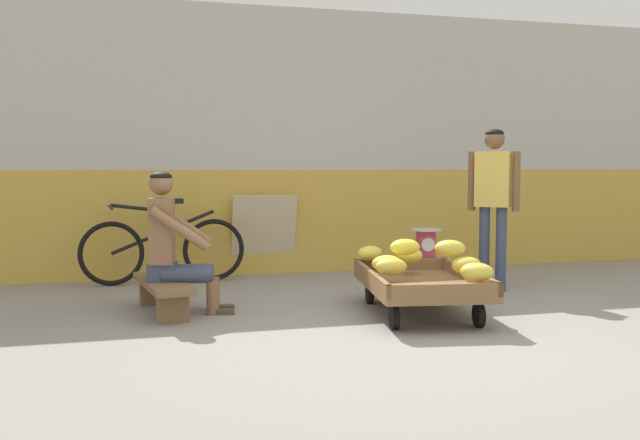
% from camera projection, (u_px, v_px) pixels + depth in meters
% --- Properties ---
extents(ground_plane, '(80.00, 80.00, 0.00)m').
position_uv_depth(ground_plane, '(416.00, 340.00, 4.92)').
color(ground_plane, gray).
extents(back_wall, '(16.00, 0.30, 2.90)m').
position_uv_depth(back_wall, '(297.00, 142.00, 8.08)').
color(back_wall, gold).
rests_on(back_wall, ground).
extents(banana_cart, '(1.06, 1.56, 0.36)m').
position_uv_depth(banana_cart, '(420.00, 285.00, 5.77)').
color(banana_cart, brown).
rests_on(banana_cart, ground).
extents(banana_pile, '(0.84, 1.54, 0.25)m').
position_uv_depth(banana_pile, '(418.00, 259.00, 5.71)').
color(banana_pile, gold).
rests_on(banana_pile, banana_cart).
extents(low_bench, '(0.44, 1.13, 0.27)m').
position_uv_depth(low_bench, '(163.00, 289.00, 5.82)').
color(low_bench, brown).
rests_on(low_bench, ground).
extents(vendor_seated, '(0.72, 0.55, 1.14)m').
position_uv_depth(vendor_seated, '(173.00, 243.00, 5.80)').
color(vendor_seated, brown).
rests_on(vendor_seated, ground).
extents(plastic_crate, '(0.36, 0.28, 0.30)m').
position_uv_depth(plastic_crate, '(425.00, 276.00, 6.85)').
color(plastic_crate, '#234CA8').
rests_on(plastic_crate, ground).
extents(weighing_scale, '(0.30, 0.30, 0.29)m').
position_uv_depth(weighing_scale, '(426.00, 244.00, 6.83)').
color(weighing_scale, '#28282D').
rests_on(weighing_scale, plastic_crate).
extents(bicycle_near_left, '(1.66, 0.48, 0.86)m').
position_uv_depth(bicycle_near_left, '(163.00, 248.00, 7.32)').
color(bicycle_near_left, black).
rests_on(bicycle_near_left, ground).
extents(sign_board, '(0.70, 0.24, 0.88)m').
position_uv_depth(sign_board, '(264.00, 235.00, 7.86)').
color(sign_board, '#C6B289').
rests_on(sign_board, ground).
extents(customer_adult, '(0.38, 0.36, 1.53)m').
position_uv_depth(customer_adult, '(494.00, 191.00, 6.83)').
color(customer_adult, '#38425B').
rests_on(customer_adult, ground).
extents(shopping_bag, '(0.18, 0.12, 0.24)m').
position_uv_depth(shopping_bag, '(435.00, 288.00, 6.34)').
color(shopping_bag, '#D13D4C').
rests_on(shopping_bag, ground).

